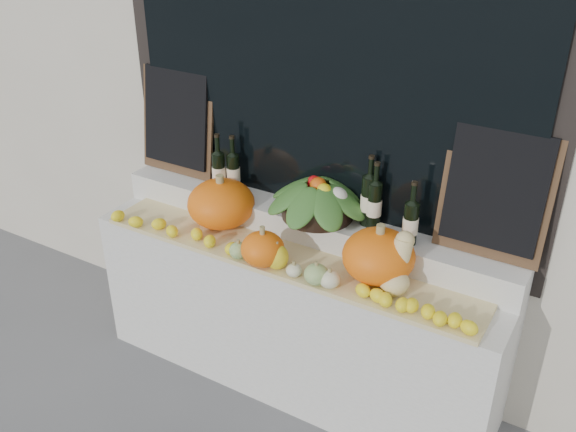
{
  "coord_description": "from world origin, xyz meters",
  "views": [
    {
      "loc": [
        1.43,
        -0.97,
        2.66
      ],
      "look_at": [
        0.0,
        1.45,
        1.12
      ],
      "focal_mm": 40.0,
      "sensor_mm": 36.0,
      "label": 1
    }
  ],
  "objects": [
    {
      "name": "pumpkin_left",
      "position": [
        -0.46,
        1.52,
        1.04
      ],
      "size": [
        0.44,
        0.44,
        0.26
      ],
      "primitive_type": "ellipsoid",
      "rotation": [
        0.0,
        0.0,
        0.21
      ],
      "color": "orange",
      "rests_on": "straw_bedding"
    },
    {
      "name": "lemon_heap",
      "position": [
        0.0,
        1.29,
        0.94
      ],
      "size": [
        2.2,
        0.16,
        0.06
      ],
      "primitive_type": null,
      "color": "yellow",
      "rests_on": "straw_bedding"
    },
    {
      "name": "chalkboard_right",
      "position": [
        0.92,
        1.74,
        1.36
      ],
      "size": [
        0.5,
        0.12,
        0.62
      ],
      "rotation": [
        -0.14,
        0.0,
        0.0
      ],
      "color": "#4C331E",
      "rests_on": "rear_tier"
    },
    {
      "name": "display_sill",
      "position": [
        0.0,
        1.52,
        0.44
      ],
      "size": [
        2.3,
        0.55,
        0.88
      ],
      "primitive_type": "cube",
      "color": "silver",
      "rests_on": "ground"
    },
    {
      "name": "chalkboard_left",
      "position": [
        -0.92,
        1.74,
        1.36
      ],
      "size": [
        0.5,
        0.12,
        0.62
      ],
      "rotation": [
        -0.14,
        0.0,
        0.0
      ],
      "color": "#4C331E",
      "rests_on": "rear_tier"
    },
    {
      "name": "wine_bottle_near_left",
      "position": [
        -0.5,
        1.69,
        1.15
      ],
      "size": [
        0.08,
        0.08,
        0.33
      ],
      "color": "black",
      "rests_on": "rear_tier"
    },
    {
      "name": "pumpkin_right",
      "position": [
        0.49,
        1.46,
        1.03
      ],
      "size": [
        0.46,
        0.46,
        0.26
      ],
      "primitive_type": "ellipsoid",
      "rotation": [
        0.0,
        0.0,
        0.39
      ],
      "color": "orange",
      "rests_on": "straw_bedding"
    },
    {
      "name": "wine_bottle_far_left",
      "position": [
        -0.56,
        1.64,
        1.16
      ],
      "size": [
        0.08,
        0.08,
        0.34
      ],
      "color": "black",
      "rests_on": "rear_tier"
    },
    {
      "name": "produce_bowl",
      "position": [
        0.06,
        1.66,
        1.15
      ],
      "size": [
        0.58,
        0.58,
        0.23
      ],
      "color": "black",
      "rests_on": "rear_tier"
    },
    {
      "name": "butternut_squash",
      "position": [
        0.61,
        1.42,
        1.03
      ],
      "size": [
        0.14,
        0.21,
        0.29
      ],
      "color": "#E8CE88",
      "rests_on": "straw_bedding"
    },
    {
      "name": "decorative_gourds",
      "position": [
        0.11,
        1.29,
        0.96
      ],
      "size": [
        0.61,
        0.14,
        0.15
      ],
      "color": "#2F7121",
      "rests_on": "straw_bedding"
    },
    {
      "name": "straw_bedding",
      "position": [
        0.0,
        1.4,
        0.89
      ],
      "size": [
        2.1,
        0.32,
        0.02
      ],
      "primitive_type": "cube",
      "color": "tan",
      "rests_on": "display_sill"
    },
    {
      "name": "wine_bottle_far_right",
      "position": [
        0.57,
        1.64,
        1.15
      ],
      "size": [
        0.08,
        0.08,
        0.33
      ],
      "color": "black",
      "rests_on": "rear_tier"
    },
    {
      "name": "wine_bottle_tall",
      "position": [
        0.32,
        1.71,
        1.18
      ],
      "size": [
        0.08,
        0.08,
        0.38
      ],
      "color": "black",
      "rests_on": "rear_tier"
    },
    {
      "name": "wine_bottle_near_right",
      "position": [
        0.36,
        1.7,
        1.17
      ],
      "size": [
        0.08,
        0.08,
        0.36
      ],
      "color": "black",
      "rests_on": "rear_tier"
    },
    {
      "name": "pumpkin_center",
      "position": [
        -0.05,
        1.29,
        0.99
      ],
      "size": [
        0.27,
        0.27,
        0.17
      ],
      "primitive_type": "ellipsoid",
      "rotation": [
        0.0,
        0.0,
        -0.3
      ],
      "color": "orange",
      "rests_on": "straw_bedding"
    },
    {
      "name": "rear_tier",
      "position": [
        0.0,
        1.68,
        0.96
      ],
      "size": [
        2.3,
        0.25,
        0.16
      ],
      "primitive_type": "cube",
      "color": "silver",
      "rests_on": "display_sill"
    }
  ]
}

